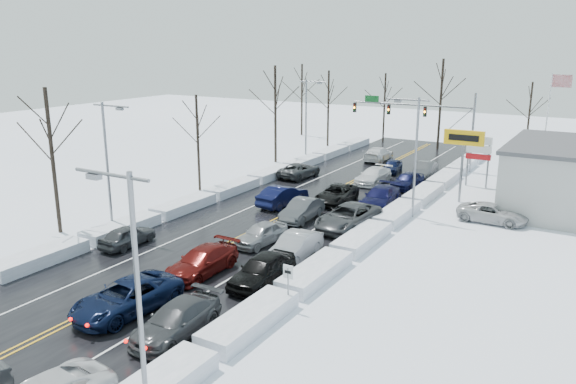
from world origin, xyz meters
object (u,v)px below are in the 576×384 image
Objects in this scene: traffic_signal_mast at (424,115)px; tires_plus_sign at (464,143)px; flagpole at (549,116)px; oncoming_car_0 at (283,205)px.

tires_plus_sign is (7.05, -12.00, -0.49)m from traffic_signal_mast.
flagpole is at bearing 9.73° from traffic_signal_mast.
flagpole is 28.57m from oncoming_car_0.
traffic_signal_mast is 2.21× the size of tires_plus_sign.
traffic_signal_mast is 11.90m from flagpole.
traffic_signal_mast reaches higher than oncoming_car_0.
traffic_signal_mast is at bearing -97.99° from oncoming_car_0.
tires_plus_sign is at bearing -108.44° from flagpole.
oncoming_car_0 is at bearing -103.87° from traffic_signal_mast.
traffic_signal_mast is at bearing 120.46° from tires_plus_sign.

